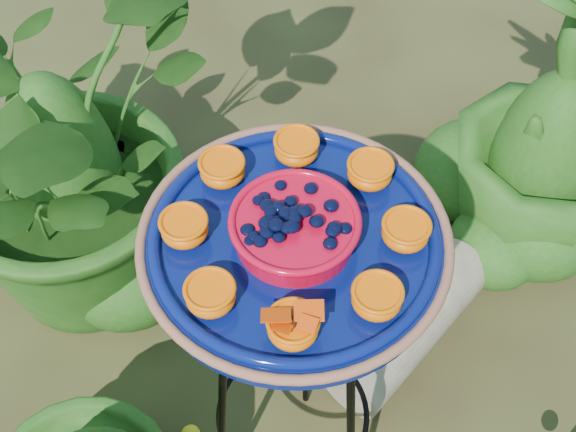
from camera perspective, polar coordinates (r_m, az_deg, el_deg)
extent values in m
torus|color=black|center=(1.25, 0.46, -3.04)|extent=(0.33, 0.33, 0.02)
torus|color=black|center=(1.76, 0.34, -13.87)|extent=(0.42, 0.42, 0.01)
cylinder|color=black|center=(1.71, 1.31, -7.58)|extent=(0.05, 0.09, 0.90)
cylinder|color=black|center=(1.62, -4.71, -13.45)|extent=(0.09, 0.03, 0.90)
cylinder|color=black|center=(1.60, 4.49, -15.07)|extent=(0.07, 0.08, 0.90)
cylinder|color=#071358|center=(1.22, 0.47, -2.17)|extent=(0.59, 0.59, 0.04)
torus|color=#9C6046|center=(1.21, 0.48, -1.67)|extent=(0.48, 0.48, 0.02)
torus|color=#071358|center=(1.20, 0.48, -1.56)|extent=(0.44, 0.44, 0.02)
cylinder|color=red|center=(1.19, 0.49, -0.98)|extent=(0.23, 0.23, 0.04)
torus|color=red|center=(1.17, 0.49, -0.32)|extent=(0.20, 0.20, 0.01)
ellipsoid|color=black|center=(1.16, 0.50, -0.14)|extent=(0.16, 0.16, 0.03)
ellipsoid|color=orange|center=(1.20, 8.34, -1.23)|extent=(0.07, 0.07, 0.04)
cylinder|color=#FF6305|center=(1.19, 8.44, -0.72)|extent=(0.07, 0.07, 0.01)
ellipsoid|color=orange|center=(1.27, 5.83, 3.03)|extent=(0.07, 0.07, 0.04)
cylinder|color=#FF6305|center=(1.26, 5.89, 3.56)|extent=(0.07, 0.07, 0.01)
ellipsoid|color=orange|center=(1.30, 0.60, 4.74)|extent=(0.07, 0.07, 0.04)
cylinder|color=#FF6305|center=(1.28, 0.61, 5.27)|extent=(0.07, 0.07, 0.01)
ellipsoid|color=orange|center=(1.27, -4.69, 3.20)|extent=(0.07, 0.07, 0.04)
cylinder|color=#FF6305|center=(1.26, -4.74, 3.73)|extent=(0.07, 0.07, 0.01)
ellipsoid|color=orange|center=(1.20, -7.36, -0.97)|extent=(0.07, 0.07, 0.04)
cylinder|color=#FF6305|center=(1.19, -7.45, -0.46)|extent=(0.07, 0.07, 0.01)
ellipsoid|color=orange|center=(1.13, -5.53, -5.73)|extent=(0.07, 0.07, 0.04)
cylinder|color=#FF6305|center=(1.12, -5.60, -5.25)|extent=(0.07, 0.07, 0.01)
ellipsoid|color=orange|center=(1.10, 0.35, -7.99)|extent=(0.07, 0.07, 0.04)
cylinder|color=#FF6305|center=(1.09, 0.35, -7.53)|extent=(0.07, 0.07, 0.01)
ellipsoid|color=orange|center=(1.13, 6.32, -5.93)|extent=(0.07, 0.07, 0.04)
cylinder|color=#FF6305|center=(1.12, 6.40, -5.45)|extent=(0.07, 0.07, 0.01)
cylinder|color=black|center=(1.08, 0.36, -7.26)|extent=(0.00, 0.03, 0.00)
cube|color=#FF5605|center=(1.07, -0.87, -7.07)|extent=(0.04, 0.03, 0.01)
cube|color=#FF5605|center=(1.08, 1.51, -6.74)|extent=(0.04, 0.03, 0.01)
cylinder|color=tan|center=(2.14, 8.54, -7.61)|extent=(0.51, 0.47, 0.17)
imported|color=#1F4D14|center=(2.02, -16.29, 5.38)|extent=(1.14, 1.19, 1.02)
imported|color=#1F4D14|center=(2.16, 18.65, 6.32)|extent=(0.60, 0.60, 0.91)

